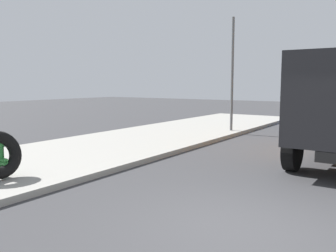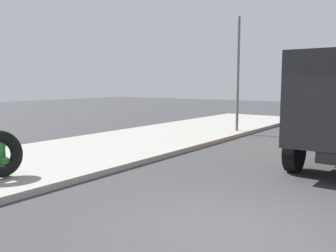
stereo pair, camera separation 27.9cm
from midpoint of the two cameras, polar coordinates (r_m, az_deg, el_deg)
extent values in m
plane|color=#38383A|center=(5.89, 9.76, -15.90)|extent=(80.00, 80.00, 0.00)
cube|color=#99968E|center=(10.25, -25.74, -6.20)|extent=(36.00, 5.00, 0.15)
cylinder|color=#2D8438|center=(8.84, -25.52, -4.94)|extent=(0.09, 0.17, 0.09)
cylinder|color=#2D8438|center=(8.85, -25.49, -5.45)|extent=(0.11, 0.17, 0.11)
cylinder|color=black|center=(9.78, 18.49, -3.63)|extent=(1.10, 0.31, 1.10)
cylinder|color=black|center=(14.21, 23.70, -0.69)|extent=(1.10, 0.31, 1.10)
cylinder|color=black|center=(19.98, 23.71, 1.32)|extent=(1.11, 0.33, 1.10)
cylinder|color=#595B5E|center=(16.28, 9.71, 8.08)|extent=(0.12, 0.12, 5.00)
camera|label=1|loc=(0.14, -90.92, -0.11)|focal=38.23mm
camera|label=2|loc=(0.14, 89.08, 0.11)|focal=38.23mm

